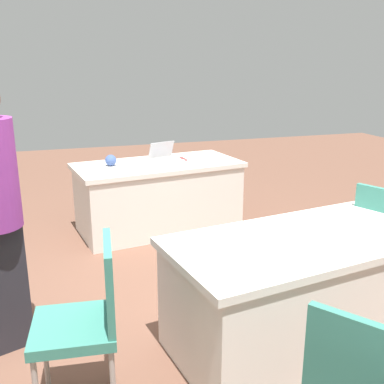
{
  "coord_description": "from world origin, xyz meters",
  "views": [
    {
      "loc": [
        0.94,
        3.11,
        1.87
      ],
      "look_at": [
        -0.08,
        -0.09,
        0.9
      ],
      "focal_mm": 42.35,
      "sensor_mm": 36.0,
      "label": 1
    }
  ],
  "objects_px": {
    "table_mid_left": "(301,291)",
    "scissors_red": "(184,159)",
    "table_foreground": "(159,196)",
    "laptop_silver": "(166,157)",
    "yarn_ball": "(111,160)",
    "chair_aisle": "(87,315)"
  },
  "relations": [
    {
      "from": "table_foreground",
      "to": "scissors_red",
      "type": "bearing_deg",
      "value": -161.98
    },
    {
      "from": "table_foreground",
      "to": "laptop_silver",
      "type": "xyz_separation_m",
      "value": [
        -0.12,
        -0.1,
        0.42
      ]
    },
    {
      "from": "scissors_red",
      "to": "laptop_silver",
      "type": "bearing_deg",
      "value": -92.79
    },
    {
      "from": "laptop_silver",
      "to": "scissors_red",
      "type": "bearing_deg",
      "value": 163.93
    },
    {
      "from": "scissors_red",
      "to": "chair_aisle",
      "type": "bearing_deg",
      "value": -30.78
    },
    {
      "from": "scissors_red",
      "to": "table_foreground",
      "type": "bearing_deg",
      "value": -76.4
    },
    {
      "from": "laptop_silver",
      "to": "chair_aisle",
      "type": "bearing_deg",
      "value": 49.57
    },
    {
      "from": "table_foreground",
      "to": "laptop_silver",
      "type": "relative_size",
      "value": 4.96
    },
    {
      "from": "table_foreground",
      "to": "table_mid_left",
      "type": "relative_size",
      "value": 1.01
    },
    {
      "from": "table_mid_left",
      "to": "scissors_red",
      "type": "distance_m",
      "value": 2.6
    },
    {
      "from": "table_mid_left",
      "to": "laptop_silver",
      "type": "height_order",
      "value": "laptop_silver"
    },
    {
      "from": "chair_aisle",
      "to": "laptop_silver",
      "type": "distance_m",
      "value": 2.98
    },
    {
      "from": "laptop_silver",
      "to": "yarn_ball",
      "type": "height_order",
      "value": "laptop_silver"
    },
    {
      "from": "table_mid_left",
      "to": "chair_aisle",
      "type": "bearing_deg",
      "value": 6.88
    },
    {
      "from": "table_mid_left",
      "to": "laptop_silver",
      "type": "bearing_deg",
      "value": -84.02
    },
    {
      "from": "table_mid_left",
      "to": "scissors_red",
      "type": "height_order",
      "value": "scissors_red"
    },
    {
      "from": "table_mid_left",
      "to": "yarn_ball",
      "type": "bearing_deg",
      "value": -69.84
    },
    {
      "from": "yarn_ball",
      "to": "chair_aisle",
      "type": "bearing_deg",
      "value": 79.22
    },
    {
      "from": "chair_aisle",
      "to": "table_mid_left",
      "type": "bearing_deg",
      "value": -76.82
    },
    {
      "from": "yarn_ball",
      "to": "scissors_red",
      "type": "bearing_deg",
      "value": -173.93
    },
    {
      "from": "table_foreground",
      "to": "laptop_silver",
      "type": "distance_m",
      "value": 0.45
    },
    {
      "from": "chair_aisle",
      "to": "scissors_red",
      "type": "xyz_separation_m",
      "value": [
        -1.36,
        -2.74,
        0.21
      ]
    }
  ]
}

